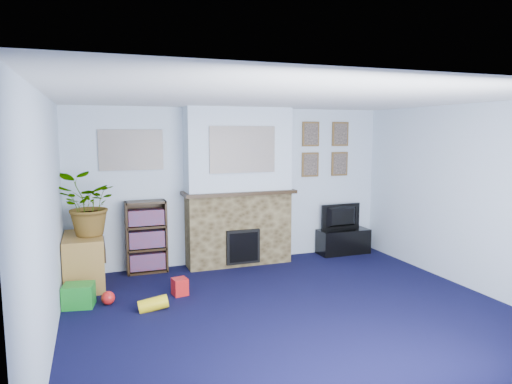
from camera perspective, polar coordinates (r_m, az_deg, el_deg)
name	(u,v)px	position (r m, az deg, el deg)	size (l,w,h in m)	color
floor	(293,312)	(5.39, 4.69, -14.72)	(5.00, 4.50, 0.01)	black
ceiling	(296,98)	(5.00, 4.99, 11.66)	(5.00, 4.50, 0.01)	white
wall_back	(235,186)	(7.14, -2.70, 0.79)	(5.00, 0.04, 2.40)	silver
wall_front	(440,263)	(3.20, 22.03, -8.22)	(5.00, 0.04, 2.40)	silver
wall_left	(47,224)	(4.63, -24.66, -3.60)	(0.04, 4.50, 2.40)	silver
wall_right	(471,197)	(6.50, 25.31, -0.60)	(0.04, 4.50, 2.40)	silver
chimney_breast	(239,188)	(6.95, -2.20, 0.48)	(1.72, 0.50, 2.40)	brown
collage_main	(243,150)	(6.70, -1.68, 5.33)	(1.00, 0.03, 0.68)	gray
collage_left	(131,150)	(6.79, -15.34, 5.10)	(0.90, 0.03, 0.58)	gray
portrait_tl	(311,134)	(7.56, 6.85, 7.20)	(0.30, 0.03, 0.40)	brown
portrait_tr	(340,134)	(7.82, 10.48, 7.14)	(0.30, 0.03, 0.40)	brown
portrait_bl	(310,165)	(7.58, 6.79, 3.42)	(0.30, 0.03, 0.40)	brown
portrait_br	(339,164)	(7.84, 10.39, 3.48)	(0.30, 0.03, 0.40)	brown
tv_stand	(343,240)	(7.86, 10.84, -5.94)	(0.86, 0.36, 0.41)	black
television	(343,217)	(7.79, 10.84, -3.08)	(0.73, 0.10, 0.42)	black
bookshelf	(146,238)	(6.85, -13.54, -5.64)	(0.58, 0.28, 1.05)	black
sideboard	(84,260)	(6.51, -20.67, -8.00)	(0.49, 0.89, 0.69)	olive
potted_plant	(85,205)	(6.30, -20.54, -1.52)	(0.74, 0.64, 0.82)	#26661E
mantel_clock	(232,187)	(6.87, -3.00, 0.69)	(0.10, 0.06, 0.13)	gold
mantel_candle	(258,185)	(7.00, 0.24, 0.91)	(0.05, 0.05, 0.17)	#B2BFC6
mantel_teddy	(206,188)	(6.76, -6.30, 0.51)	(0.12, 0.12, 0.12)	gray
mantel_can	(286,185)	(7.17, 3.74, 0.89)	(0.06, 0.06, 0.13)	red
green_crate	(79,295)	(5.85, -21.27, -11.92)	(0.34, 0.27, 0.27)	#198C26
toy_ball	(108,297)	(5.82, -18.01, -12.39)	(0.16, 0.16, 0.16)	red
toy_block	(180,286)	(5.93, -9.50, -11.56)	(0.17, 0.17, 0.21)	red
toy_tube	(153,304)	(5.52, -12.73, -13.53)	(0.16, 0.16, 0.33)	yellow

